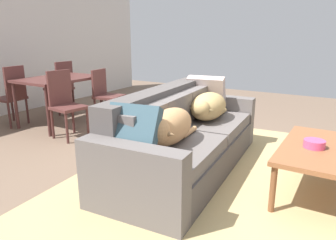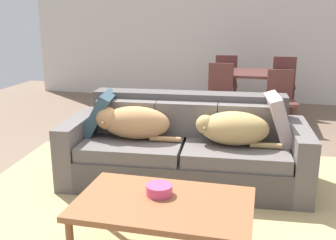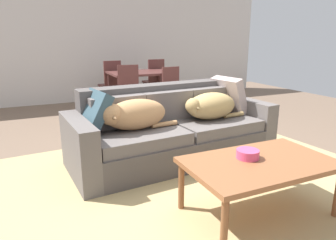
{
  "view_description": "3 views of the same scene",
  "coord_description": "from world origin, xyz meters",
  "px_view_note": "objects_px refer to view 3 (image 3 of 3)",
  "views": [
    {
      "loc": [
        -2.97,
        -1.45,
        1.42
      ],
      "look_at": [
        -0.4,
        0.1,
        0.6
      ],
      "focal_mm": 33.49,
      "sensor_mm": 36.0,
      "label": 1
    },
    {
      "loc": [
        0.55,
        -3.61,
        1.68
      ],
      "look_at": [
        -0.36,
        0.13,
        0.61
      ],
      "focal_mm": 42.57,
      "sensor_mm": 36.0,
      "label": 2
    },
    {
      "loc": [
        -1.62,
        -3.04,
        1.39
      ],
      "look_at": [
        -0.26,
        -0.04,
        0.51
      ],
      "focal_mm": 32.8,
      "sensor_mm": 36.0,
      "label": 3
    }
  ],
  "objects_px": {
    "dining_chair_near_right": "(174,88)",
    "dining_chair_near_left": "(130,90)",
    "dining_chair_far_right": "(155,79)",
    "throw_pillow_by_right_arm": "(229,96)",
    "bowl_on_coffee_table": "(248,154)",
    "couch": "(171,131)",
    "dog_on_right_cushion": "(210,106)",
    "throw_pillow_by_left_arm": "(93,112)",
    "dining_chair_far_left": "(111,82)",
    "dog_on_left_cushion": "(133,114)",
    "dining_table": "(141,76)",
    "coffee_table": "(260,166)"
  },
  "relations": [
    {
      "from": "dog_on_right_cushion",
      "to": "dining_chair_near_left",
      "type": "height_order",
      "value": "dining_chair_near_left"
    },
    {
      "from": "dog_on_right_cushion",
      "to": "dining_table",
      "type": "bearing_deg",
      "value": 84.05
    },
    {
      "from": "throw_pillow_by_left_arm",
      "to": "dining_chair_far_right",
      "type": "distance_m",
      "value": 3.64
    },
    {
      "from": "coffee_table",
      "to": "bowl_on_coffee_table",
      "type": "xyz_separation_m",
      "value": [
        -0.05,
        0.09,
        0.08
      ]
    },
    {
      "from": "throw_pillow_by_left_arm",
      "to": "dining_table",
      "type": "relative_size",
      "value": 0.38
    },
    {
      "from": "throw_pillow_by_right_arm",
      "to": "bowl_on_coffee_table",
      "type": "distance_m",
      "value": 1.63
    },
    {
      "from": "couch",
      "to": "dog_on_left_cushion",
      "type": "bearing_deg",
      "value": -169.33
    },
    {
      "from": "coffee_table",
      "to": "dining_chair_near_right",
      "type": "xyz_separation_m",
      "value": [
        0.84,
        3.32,
        0.08
      ]
    },
    {
      "from": "dining_table",
      "to": "dining_chair_far_left",
      "type": "bearing_deg",
      "value": 127.18
    },
    {
      "from": "dining_table",
      "to": "dining_chair_far_right",
      "type": "xyz_separation_m",
      "value": [
        0.51,
        0.55,
        -0.15
      ]
    },
    {
      "from": "dining_chair_near_right",
      "to": "dining_chair_far_right",
      "type": "height_order",
      "value": "dining_chair_far_right"
    },
    {
      "from": "dog_on_left_cushion",
      "to": "dining_table",
      "type": "height_order",
      "value": "dog_on_left_cushion"
    },
    {
      "from": "throw_pillow_by_left_arm",
      "to": "dining_chair_far_left",
      "type": "bearing_deg",
      "value": 72.58
    },
    {
      "from": "couch",
      "to": "dining_chair_far_left",
      "type": "relative_size",
      "value": 2.54
    },
    {
      "from": "throw_pillow_by_right_arm",
      "to": "coffee_table",
      "type": "xyz_separation_m",
      "value": [
        -0.76,
        -1.49,
        -0.25
      ]
    },
    {
      "from": "dining_table",
      "to": "dining_chair_far_right",
      "type": "bearing_deg",
      "value": 47.4
    },
    {
      "from": "throw_pillow_by_left_arm",
      "to": "dining_chair_far_right",
      "type": "bearing_deg",
      "value": 58.01
    },
    {
      "from": "throw_pillow_by_left_arm",
      "to": "dining_chair_far_left",
      "type": "height_order",
      "value": "dining_chair_far_left"
    },
    {
      "from": "dining_chair_near_right",
      "to": "dining_chair_far_right",
      "type": "relative_size",
      "value": 0.92
    },
    {
      "from": "dining_chair_near_left",
      "to": "dining_chair_far_right",
      "type": "distance_m",
      "value": 1.49
    },
    {
      "from": "throw_pillow_by_right_arm",
      "to": "dining_chair_near_right",
      "type": "distance_m",
      "value": 1.83
    },
    {
      "from": "throw_pillow_by_left_arm",
      "to": "coffee_table",
      "type": "bearing_deg",
      "value": -53.05
    },
    {
      "from": "dining_chair_near_right",
      "to": "dining_chair_near_left",
      "type": "bearing_deg",
      "value": 173.67
    },
    {
      "from": "couch",
      "to": "dining_chair_far_left",
      "type": "xyz_separation_m",
      "value": [
        0.09,
        3.11,
        0.18
      ]
    },
    {
      "from": "dog_on_right_cushion",
      "to": "bowl_on_coffee_table",
      "type": "xyz_separation_m",
      "value": [
        -0.39,
        -1.19,
        -0.12
      ]
    },
    {
      "from": "throw_pillow_by_left_arm",
      "to": "dog_on_right_cushion",
      "type": "bearing_deg",
      "value": -3.1
    },
    {
      "from": "dining_table",
      "to": "dining_chair_near_right",
      "type": "relative_size",
      "value": 1.35
    },
    {
      "from": "throw_pillow_by_left_arm",
      "to": "dining_table",
      "type": "distance_m",
      "value": 2.91
    },
    {
      "from": "couch",
      "to": "coffee_table",
      "type": "bearing_deg",
      "value": -89.19
    },
    {
      "from": "throw_pillow_by_left_arm",
      "to": "dining_chair_near_left",
      "type": "bearing_deg",
      "value": 62.66
    },
    {
      "from": "dining_chair_far_left",
      "to": "throw_pillow_by_left_arm",
      "type": "bearing_deg",
      "value": 65.96
    },
    {
      "from": "dining_table",
      "to": "dining_chair_far_left",
      "type": "xyz_separation_m",
      "value": [
        -0.44,
        0.58,
        -0.17
      ]
    },
    {
      "from": "throw_pillow_by_left_arm",
      "to": "dining_table",
      "type": "xyz_separation_m",
      "value": [
        1.42,
        2.54,
        0.03
      ]
    },
    {
      "from": "throw_pillow_by_left_arm",
      "to": "dining_chair_near_right",
      "type": "height_order",
      "value": "throw_pillow_by_left_arm"
    },
    {
      "from": "dog_on_left_cushion",
      "to": "coffee_table",
      "type": "bearing_deg",
      "value": -67.28
    },
    {
      "from": "throw_pillow_by_left_arm",
      "to": "dining_chair_near_right",
      "type": "relative_size",
      "value": 0.51
    },
    {
      "from": "dining_chair_far_left",
      "to": "throw_pillow_by_right_arm",
      "type": "bearing_deg",
      "value": 98.3
    },
    {
      "from": "dog_on_right_cushion",
      "to": "dining_chair_near_left",
      "type": "xyz_separation_m",
      "value": [
        -0.36,
        2.0,
        -0.1
      ]
    },
    {
      "from": "throw_pillow_by_right_arm",
      "to": "dining_chair_far_right",
      "type": "height_order",
      "value": "dining_chair_far_right"
    },
    {
      "from": "bowl_on_coffee_table",
      "to": "dining_chair_far_right",
      "type": "xyz_separation_m",
      "value": [
        0.96,
        4.35,
        0.03
      ]
    },
    {
      "from": "coffee_table",
      "to": "dog_on_right_cushion",
      "type": "bearing_deg",
      "value": 75.22
    },
    {
      "from": "coffee_table",
      "to": "dining_chair_near_left",
      "type": "xyz_separation_m",
      "value": [
        -0.02,
        3.28,
        0.1
      ]
    },
    {
      "from": "dog_on_left_cushion",
      "to": "bowl_on_coffee_table",
      "type": "distance_m",
      "value": 1.29
    },
    {
      "from": "dining_chair_far_left",
      "to": "dining_table",
      "type": "bearing_deg",
      "value": 120.55
    },
    {
      "from": "dining_chair_near_left",
      "to": "dining_chair_near_right",
      "type": "distance_m",
      "value": 0.86
    },
    {
      "from": "dog_on_right_cushion",
      "to": "throw_pillow_by_left_arm",
      "type": "relative_size",
      "value": 1.77
    },
    {
      "from": "throw_pillow_by_left_arm",
      "to": "bowl_on_coffee_table",
      "type": "xyz_separation_m",
      "value": [
        0.96,
        -1.27,
        -0.16
      ]
    },
    {
      "from": "couch",
      "to": "dining_chair_far_right",
      "type": "height_order",
      "value": "dining_chair_far_right"
    },
    {
      "from": "throw_pillow_by_right_arm",
      "to": "dining_chair_far_right",
      "type": "relative_size",
      "value": 0.5
    },
    {
      "from": "couch",
      "to": "dining_chair_far_right",
      "type": "bearing_deg",
      "value": 66.87
    }
  ]
}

